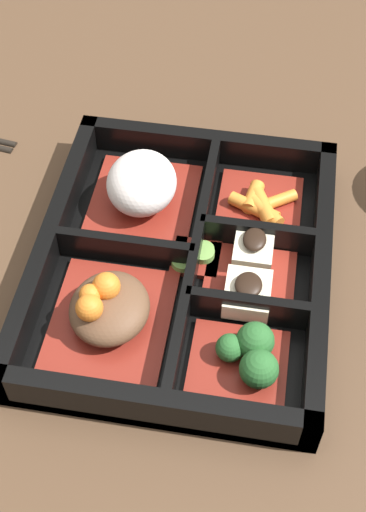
{
  "coord_description": "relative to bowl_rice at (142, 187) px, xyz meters",
  "views": [
    {
      "loc": [
        -0.36,
        -0.06,
        0.49
      ],
      "look_at": [
        0.0,
        0.0,
        0.03
      ],
      "focal_mm": 50.0,
      "sensor_mm": 36.0,
      "label": 1
    }
  ],
  "objects": [
    {
      "name": "ground_plane",
      "position": [
        -0.06,
        -0.05,
        -0.03
      ],
      "size": [
        3.0,
        3.0,
        0.0
      ],
      "primitive_type": "plane",
      "color": "#4C3523"
    },
    {
      "name": "bowl_rice",
      "position": [
        0.0,
        0.0,
        0.0
      ],
      "size": [
        0.11,
        0.09,
        0.05
      ],
      "color": "maroon",
      "rests_on": "bento_base"
    },
    {
      "name": "bowl_pickles",
      "position": [
        -0.05,
        -0.06,
        -0.02
      ],
      "size": [
        0.04,
        0.04,
        0.01
      ],
      "color": "maroon",
      "rests_on": "bento_base"
    },
    {
      "name": "bento_base",
      "position": [
        -0.06,
        -0.05,
        -0.03
      ],
      "size": [
        0.29,
        0.24,
        0.01
      ],
      "color": "black",
      "rests_on": "ground_plane"
    },
    {
      "name": "bento_rim",
      "position": [
        -0.06,
        -0.05,
        -0.01
      ],
      "size": [
        0.29,
        0.24,
        0.04
      ],
      "color": "black",
      "rests_on": "ground_plane"
    },
    {
      "name": "bowl_greens",
      "position": [
        -0.15,
        -0.11,
        -0.01
      ],
      "size": [
        0.06,
        0.07,
        0.03
      ],
      "color": "maroon",
      "rests_on": "bento_base"
    },
    {
      "name": "bowl_stew",
      "position": [
        -0.13,
        0.0,
        -0.01
      ],
      "size": [
        0.11,
        0.09,
        0.05
      ],
      "color": "maroon",
      "rests_on": "bento_base"
    },
    {
      "name": "bowl_tofu",
      "position": [
        -0.07,
        -0.1,
        -0.01
      ],
      "size": [
        0.09,
        0.07,
        0.03
      ],
      "color": "maroon",
      "rests_on": "bento_base"
    },
    {
      "name": "bowl_carrots",
      "position": [
        0.01,
        -0.1,
        -0.02
      ],
      "size": [
        0.07,
        0.07,
        0.02
      ],
      "color": "maroon",
      "rests_on": "bento_base"
    }
  ]
}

